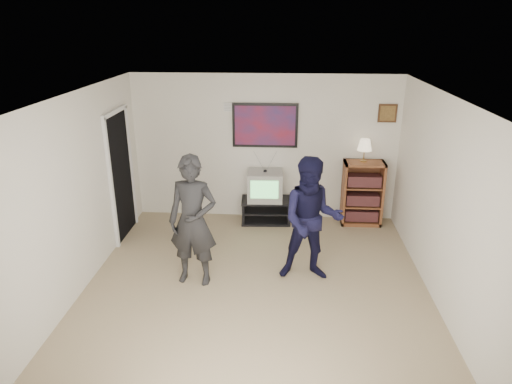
# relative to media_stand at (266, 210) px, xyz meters

# --- Properties ---
(room_shell) EXTENTS (4.51, 5.00, 2.51)m
(room_shell) POSITION_rel_media_stand_xyz_m (-0.04, -1.88, 1.04)
(room_shell) COLOR #94815E
(room_shell) RESTS_ON ground
(media_stand) EXTENTS (0.86, 0.51, 0.42)m
(media_stand) POSITION_rel_media_stand_xyz_m (0.00, 0.00, 0.00)
(media_stand) COLOR black
(media_stand) RESTS_ON room_shell
(crt_television) EXTENTS (0.60, 0.51, 0.50)m
(crt_television) POSITION_rel_media_stand_xyz_m (-0.02, -0.00, 0.46)
(crt_television) COLOR #989994
(crt_television) RESTS_ON media_stand
(bookshelf) EXTENTS (0.67, 0.38, 1.10)m
(bookshelf) POSITION_rel_media_stand_xyz_m (1.63, 0.05, 0.34)
(bookshelf) COLOR brown
(bookshelf) RESTS_ON room_shell
(table_lamp) EXTENTS (0.24, 0.24, 0.38)m
(table_lamp) POSITION_rel_media_stand_xyz_m (1.61, 0.08, 1.09)
(table_lamp) COLOR #FFE9C1
(table_lamp) RESTS_ON bookshelf
(person_tall) EXTENTS (0.68, 0.49, 1.75)m
(person_tall) POSITION_rel_media_stand_xyz_m (-0.86, -1.98, 0.67)
(person_tall) COLOR black
(person_tall) RESTS_ON room_shell
(person_short) EXTENTS (0.84, 0.66, 1.71)m
(person_short) POSITION_rel_media_stand_xyz_m (0.68, -1.79, 0.64)
(person_short) COLOR black
(person_short) RESTS_ON room_shell
(controller_left) EXTENTS (0.08, 0.12, 0.04)m
(controller_left) POSITION_rel_media_stand_xyz_m (-0.86, -1.79, 1.07)
(controller_left) COLOR white
(controller_left) RESTS_ON person_tall
(controller_right) EXTENTS (0.05, 0.13, 0.04)m
(controller_right) POSITION_rel_media_stand_xyz_m (0.65, -1.55, 0.80)
(controller_right) COLOR white
(controller_right) RESTS_ON person_short
(poster) EXTENTS (1.10, 0.03, 0.75)m
(poster) POSITION_rel_media_stand_xyz_m (-0.04, 0.24, 1.44)
(poster) COLOR black
(poster) RESTS_ON room_shell
(air_vent) EXTENTS (0.28, 0.02, 0.14)m
(air_vent) POSITION_rel_media_stand_xyz_m (-0.59, 0.25, 1.74)
(air_vent) COLOR white
(air_vent) RESTS_ON room_shell
(small_picture) EXTENTS (0.30, 0.03, 0.30)m
(small_picture) POSITION_rel_media_stand_xyz_m (1.96, 0.25, 1.67)
(small_picture) COLOR black
(small_picture) RESTS_ON room_shell
(doorway) EXTENTS (0.03, 0.85, 2.00)m
(doorway) POSITION_rel_media_stand_xyz_m (-2.27, -0.63, 0.79)
(doorway) COLOR black
(doorway) RESTS_ON room_shell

